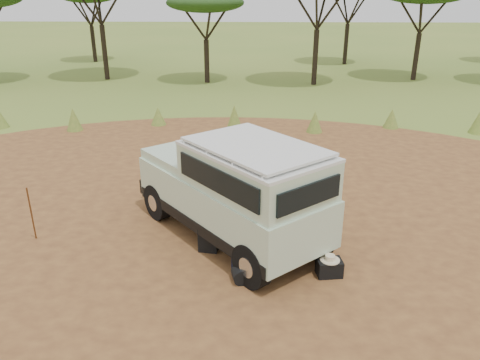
{
  "coord_description": "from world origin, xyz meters",
  "views": [
    {
      "loc": [
        0.85,
        -8.49,
        4.97
      ],
      "look_at": [
        0.5,
        1.17,
        1.0
      ],
      "focal_mm": 35.0,
      "sensor_mm": 36.0,
      "label": 1
    }
  ],
  "objects_px": {
    "hard_case": "(329,268)",
    "backpack_olive": "(247,255)",
    "walking_staff": "(32,214)",
    "backpack_navy": "(243,261)",
    "duffel_navy": "(294,245)",
    "safari_vehicle": "(235,191)",
    "backpack_black": "(209,239)"
  },
  "relations": [
    {
      "from": "safari_vehicle",
      "to": "backpack_navy",
      "type": "distance_m",
      "value": 1.54
    },
    {
      "from": "backpack_navy",
      "to": "hard_case",
      "type": "distance_m",
      "value": 1.61
    },
    {
      "from": "hard_case",
      "to": "duffel_navy",
      "type": "bearing_deg",
      "value": 126.4
    },
    {
      "from": "backpack_olive",
      "to": "hard_case",
      "type": "distance_m",
      "value": 1.56
    },
    {
      "from": "safari_vehicle",
      "to": "backpack_olive",
      "type": "xyz_separation_m",
      "value": [
        0.29,
        -1.04,
        -0.87
      ]
    },
    {
      "from": "backpack_black",
      "to": "backpack_olive",
      "type": "xyz_separation_m",
      "value": [
        0.8,
        -0.53,
        -0.03
      ]
    },
    {
      "from": "safari_vehicle",
      "to": "walking_staff",
      "type": "bearing_deg",
      "value": -126.03
    },
    {
      "from": "walking_staff",
      "to": "backpack_olive",
      "type": "relative_size",
      "value": 2.92
    },
    {
      "from": "backpack_black",
      "to": "backpack_navy",
      "type": "bearing_deg",
      "value": -37.98
    },
    {
      "from": "backpack_olive",
      "to": "duffel_navy",
      "type": "distance_m",
      "value": 0.97
    },
    {
      "from": "safari_vehicle",
      "to": "duffel_navy",
      "type": "xyz_separation_m",
      "value": [
        1.2,
        -0.7,
        -0.84
      ]
    },
    {
      "from": "backpack_navy",
      "to": "duffel_navy",
      "type": "bearing_deg",
      "value": 44.71
    },
    {
      "from": "backpack_navy",
      "to": "safari_vehicle",
      "type": "bearing_deg",
      "value": 114.39
    },
    {
      "from": "walking_staff",
      "to": "backpack_olive",
      "type": "height_order",
      "value": "walking_staff"
    },
    {
      "from": "backpack_black",
      "to": "duffel_navy",
      "type": "height_order",
      "value": "backpack_black"
    },
    {
      "from": "walking_staff",
      "to": "backpack_navy",
      "type": "distance_m",
      "value": 4.52
    },
    {
      "from": "backpack_black",
      "to": "duffel_navy",
      "type": "distance_m",
      "value": 1.72
    },
    {
      "from": "walking_staff",
      "to": "hard_case",
      "type": "bearing_deg",
      "value": -37.22
    },
    {
      "from": "backpack_navy",
      "to": "hard_case",
      "type": "bearing_deg",
      "value": 12.84
    },
    {
      "from": "backpack_olive",
      "to": "walking_staff",
      "type": "bearing_deg",
      "value": 156.65
    },
    {
      "from": "duffel_navy",
      "to": "backpack_olive",
      "type": "bearing_deg",
      "value": -168.92
    },
    {
      "from": "safari_vehicle",
      "to": "hard_case",
      "type": "xyz_separation_m",
      "value": [
        1.82,
        -1.33,
        -0.94
      ]
    },
    {
      "from": "hard_case",
      "to": "backpack_olive",
      "type": "bearing_deg",
      "value": 161.15
    },
    {
      "from": "walking_staff",
      "to": "backpack_navy",
      "type": "relative_size",
      "value": 2.78
    },
    {
      "from": "backpack_navy",
      "to": "backpack_olive",
      "type": "bearing_deg",
      "value": 85.69
    },
    {
      "from": "hard_case",
      "to": "walking_staff",
      "type": "bearing_deg",
      "value": 162.36
    },
    {
      "from": "safari_vehicle",
      "to": "duffel_navy",
      "type": "bearing_deg",
      "value": 19.42
    },
    {
      "from": "hard_case",
      "to": "backpack_black",
      "type": "bearing_deg",
      "value": 152.58
    },
    {
      "from": "walking_staff",
      "to": "hard_case",
      "type": "distance_m",
      "value": 6.11
    },
    {
      "from": "backpack_black",
      "to": "backpack_olive",
      "type": "relative_size",
      "value": 1.14
    },
    {
      "from": "backpack_navy",
      "to": "duffel_navy",
      "type": "height_order",
      "value": "duffel_navy"
    },
    {
      "from": "backpack_navy",
      "to": "backpack_olive",
      "type": "height_order",
      "value": "backpack_navy"
    }
  ]
}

